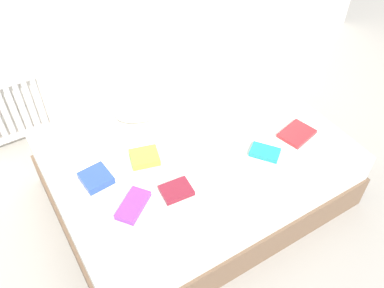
% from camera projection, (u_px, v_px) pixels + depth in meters
% --- Properties ---
extents(ground_plane, '(8.00, 8.00, 0.00)m').
position_uv_depth(ground_plane, '(195.00, 191.00, 3.15)').
color(ground_plane, '#9E998E').
extents(bed, '(2.00, 1.50, 0.50)m').
position_uv_depth(bed, '(196.00, 170.00, 2.97)').
color(bed, brown).
rests_on(bed, ground).
extents(radiator, '(0.59, 0.04, 0.55)m').
position_uv_depth(radiator, '(6.00, 113.00, 3.21)').
color(radiator, white).
rests_on(radiator, ground).
extents(pillow, '(0.60, 0.31, 0.11)m').
position_uv_depth(pillow, '(153.00, 104.00, 3.03)').
color(pillow, white).
rests_on(pillow, bed).
extents(textbook_white, '(0.23, 0.20, 0.04)m').
position_uv_depth(textbook_white, '(237.00, 120.00, 2.96)').
color(textbook_white, white).
rests_on(textbook_white, bed).
extents(textbook_red, '(0.28, 0.23, 0.03)m').
position_uv_depth(textbook_red, '(297.00, 134.00, 2.87)').
color(textbook_red, red).
rests_on(textbook_red, bed).
extents(textbook_lime, '(0.22, 0.21, 0.05)m').
position_uv_depth(textbook_lime, '(145.00, 157.00, 2.69)').
color(textbook_lime, '#8CC638').
rests_on(textbook_lime, bed).
extents(textbook_teal, '(0.22, 0.23, 0.03)m').
position_uv_depth(textbook_teal, '(265.00, 152.00, 2.73)').
color(textbook_teal, teal).
rests_on(textbook_teal, bed).
extents(textbook_purple, '(0.27, 0.25, 0.04)m').
position_uv_depth(textbook_purple, '(133.00, 205.00, 2.41)').
color(textbook_purple, purple).
rests_on(textbook_purple, bed).
extents(textbook_blue, '(0.19, 0.20, 0.05)m').
position_uv_depth(textbook_blue, '(96.00, 178.00, 2.56)').
color(textbook_blue, '#2847B7').
rests_on(textbook_blue, bed).
extents(textbook_maroon, '(0.20, 0.16, 0.03)m').
position_uv_depth(textbook_maroon, '(176.00, 190.00, 2.50)').
color(textbook_maroon, maroon).
rests_on(textbook_maroon, bed).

